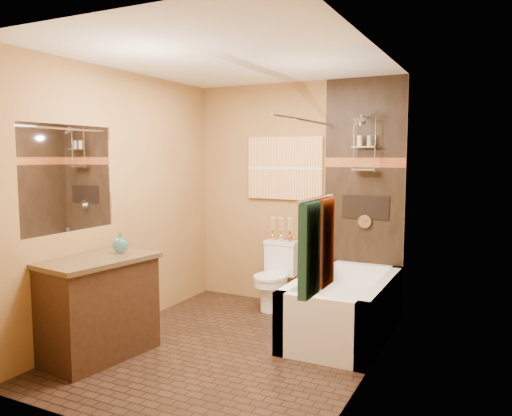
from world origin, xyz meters
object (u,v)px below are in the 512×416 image
Objects in this scene: bathtub at (344,312)px; toilet at (275,275)px; vanity at (97,307)px; sunset_painting at (285,168)px.

bathtub is 2.05× the size of toilet.
toilet is at bearing 152.84° from bathtub.
vanity is (-0.80, -1.88, 0.06)m from toilet.
bathtub is at bearing -38.06° from sunset_painting.
toilet reaches higher than bathtub.
sunset_painting is 1.21m from toilet.
sunset_painting is 1.23× the size of toilet.
sunset_painting is 2.54m from vanity.
vanity is at bearing -140.88° from bathtub.
vanity is at bearing -114.64° from toilet.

